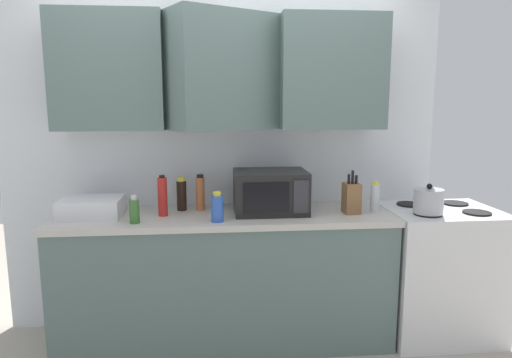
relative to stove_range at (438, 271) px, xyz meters
name	(u,v)px	position (x,y,z in m)	size (l,w,h in m)	color
wall_back_with_cabinets	(223,110)	(-1.50, 0.25, 1.12)	(3.09, 0.62, 2.60)	white
counter_run	(226,277)	(-1.50, 0.02, 0.00)	(2.22, 0.63, 0.90)	slate
stove_range	(438,271)	(0.00, 0.00, 0.00)	(0.76, 0.64, 0.91)	silver
kettle	(429,201)	(-0.17, -0.14, 0.54)	(0.19, 0.19, 0.20)	#B2B2B7
microwave	(270,192)	(-1.19, 0.03, 0.59)	(0.48, 0.37, 0.28)	black
dish_rack	(92,207)	(-2.35, 0.02, 0.51)	(0.38, 0.30, 0.12)	silver
knife_block	(351,198)	(-0.66, -0.05, 0.55)	(0.10, 0.12, 0.29)	brown
bottle_blue_cleaner	(217,208)	(-1.55, -0.19, 0.54)	(0.08, 0.08, 0.19)	#2D56B7
bottle_spice_jar	(200,193)	(-1.66, 0.13, 0.57)	(0.06, 0.06, 0.25)	#BC6638
bottle_soy_dark	(182,194)	(-1.79, 0.14, 0.56)	(0.07, 0.07, 0.23)	black
bottle_green_oil	(134,210)	(-2.05, -0.17, 0.53)	(0.06, 0.06, 0.18)	#386B2D
bottle_red_sauce	(163,196)	(-1.90, 0.00, 0.58)	(0.06, 0.06, 0.27)	red
bottle_clear_tall	(375,197)	(-0.49, -0.01, 0.55)	(0.06, 0.06, 0.21)	silver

